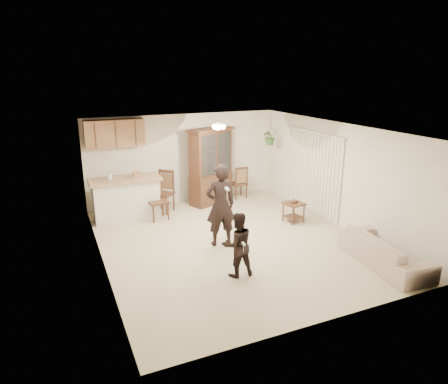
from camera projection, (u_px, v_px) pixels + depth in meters
name	position (u px, v px, depth m)	size (l,w,h in m)	color
floor	(232.00, 241.00, 8.87)	(6.50, 6.50, 0.00)	beige
ceiling	(232.00, 129.00, 8.14)	(5.50, 6.50, 0.02)	white
wall_back	(184.00, 158.00, 11.35)	(5.50, 0.02, 2.50)	white
wall_front	(328.00, 246.00, 5.66)	(5.50, 0.02, 2.50)	white
wall_left	(99.00, 204.00, 7.45)	(0.02, 6.50, 2.50)	white
wall_right	(336.00, 175.00, 9.57)	(0.02, 6.50, 2.50)	white
breakfast_bar	(126.00, 200.00, 10.07)	(1.60, 0.55, 1.00)	silver
bar_top	(125.00, 179.00, 9.91)	(1.75, 0.70, 0.08)	#9D7D5E
upper_cabinets	(115.00, 133.00, 10.22)	(1.50, 0.34, 0.70)	brown
vertical_blinds	(312.00, 173.00, 10.38)	(0.06, 2.30, 2.10)	silver
ceiling_fixture	(219.00, 126.00, 9.30)	(0.36, 0.36, 0.20)	#FFF0BF
hanging_plant	(270.00, 137.00, 11.32)	(0.43, 0.37, 0.48)	#366327
plant_cord	(271.00, 125.00, 11.22)	(0.01, 0.01, 0.65)	black
sofa	(385.00, 247.00, 7.71)	(1.87, 0.73, 0.73)	beige
adult	(221.00, 205.00, 8.49)	(0.66, 0.43, 1.80)	black
child	(237.00, 242.00, 7.22)	(0.66, 0.51, 1.35)	black
china_hutch	(211.00, 167.00, 11.18)	(1.45, 1.00, 2.14)	#3A2715
side_table	(293.00, 212.00, 9.96)	(0.52, 0.52, 0.55)	#3A2715
chair_bar	(158.00, 208.00, 10.12)	(0.51, 0.51, 1.06)	#3A2715
chair_hutch_left	(163.00, 201.00, 10.67)	(0.69, 0.69, 1.11)	#3A2715
chair_hutch_right	(239.00, 189.00, 11.88)	(0.44, 0.44, 0.97)	#3A2715
controller_adult	(227.00, 189.00, 7.97)	(0.05, 0.16, 0.05)	white
controller_child	(244.00, 244.00, 6.94)	(0.03, 0.11, 0.03)	white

